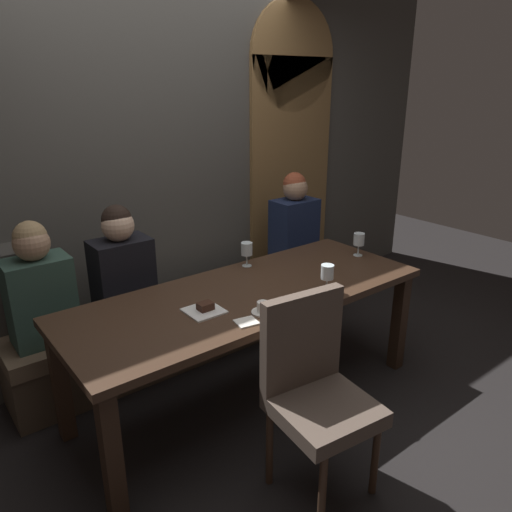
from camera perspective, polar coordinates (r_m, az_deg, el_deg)
ground at (r=3.25m, az=-0.79°, el=-16.14°), size 9.00×9.00×0.00m
back_wall_tiled at (r=3.70m, az=-12.79°, el=13.04°), size 6.00×0.12×3.00m
arched_door at (r=4.41m, az=4.10°, el=12.74°), size 0.90×0.05×2.55m
dining_table at (r=2.91m, az=-0.85°, el=-5.70°), size 2.20×0.84×0.74m
banquette_bench at (r=3.63m, az=-7.61°, el=-7.94°), size 2.50×0.44×0.45m
chair_near_side at (r=2.40m, az=6.87°, el=-14.58°), size 0.49×0.49×0.98m
diner_redhead at (r=3.06m, az=-24.10°, el=-3.29°), size 0.36×0.24×0.73m
diner_bearded at (r=3.18m, az=-15.42°, el=-1.22°), size 0.36×0.24×0.75m
diner_far_end at (r=4.00m, az=4.50°, el=3.95°), size 0.36×0.24×0.77m
wine_glass_far_left at (r=2.86m, az=8.34°, el=-2.01°), size 0.08×0.08×0.16m
wine_glass_far_right at (r=3.49m, az=11.95°, el=1.87°), size 0.08×0.08×0.16m
wine_glass_near_right at (r=3.22m, az=-1.09°, el=0.77°), size 0.08×0.08×0.16m
espresso_cup at (r=2.61m, az=0.76°, el=-6.13°), size 0.12×0.12×0.06m
dessert_plate at (r=2.64m, az=-6.05°, el=-6.20°), size 0.19×0.19×0.05m
folded_napkin at (r=2.52m, az=-1.13°, el=-7.74°), size 0.13×0.12×0.01m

